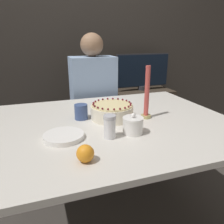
# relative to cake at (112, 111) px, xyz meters

# --- Properties ---
(ground_plane) EXTENTS (12.00, 12.00, 0.00)m
(ground_plane) POSITION_rel_cake_xyz_m (-0.01, -0.05, -0.78)
(ground_plane) COLOR #3D3833
(wall_behind) EXTENTS (8.00, 0.05, 2.60)m
(wall_behind) POSITION_rel_cake_xyz_m (-0.01, 1.35, 0.52)
(wall_behind) COLOR #38332D
(wall_behind) RESTS_ON ground_plane
(dining_table) EXTENTS (1.44, 1.14, 0.74)m
(dining_table) POSITION_rel_cake_xyz_m (-0.01, -0.05, -0.14)
(dining_table) COLOR beige
(dining_table) RESTS_ON ground_plane
(cake) EXTENTS (0.26, 0.26, 0.10)m
(cake) POSITION_rel_cake_xyz_m (0.00, 0.00, 0.00)
(cake) COLOR #EFE5CC
(cake) RESTS_ON dining_table
(sugar_bowl) EXTENTS (0.11, 0.11, 0.11)m
(sugar_bowl) POSITION_rel_cake_xyz_m (0.03, -0.25, 0.00)
(sugar_bowl) COLOR white
(sugar_bowl) RESTS_ON dining_table
(sugar_shaker) EXTENTS (0.06, 0.06, 0.12)m
(sugar_shaker) POSITION_rel_cake_xyz_m (-0.10, -0.26, 0.02)
(sugar_shaker) COLOR white
(sugar_shaker) RESTS_ON dining_table
(plate_stack) EXTENTS (0.20, 0.20, 0.02)m
(plate_stack) POSITION_rel_cake_xyz_m (-0.32, -0.20, -0.03)
(plate_stack) COLOR white
(plate_stack) RESTS_ON dining_table
(candle) EXTENTS (0.06, 0.06, 0.32)m
(candle) POSITION_rel_cake_xyz_m (0.20, -0.06, 0.09)
(candle) COLOR tan
(candle) RESTS_ON dining_table
(cup) EXTENTS (0.08, 0.08, 0.09)m
(cup) POSITION_rel_cake_xyz_m (-0.18, 0.05, 0.00)
(cup) COLOR #384C7F
(cup) RESTS_ON dining_table
(orange_fruit_0) EXTENTS (0.07, 0.07, 0.07)m
(orange_fruit_0) POSITION_rel_cake_xyz_m (-0.26, -0.44, -0.01)
(orange_fruit_0) COLOR orange
(orange_fruit_0) RESTS_ON dining_table
(person_man_blue_shirt) EXTENTS (0.40, 0.34, 1.26)m
(person_man_blue_shirt) POSITION_rel_cake_xyz_m (0.06, 0.72, -0.23)
(person_man_blue_shirt) COLOR #595960
(person_man_blue_shirt) RESTS_ON ground_plane
(side_cabinet) EXTENTS (0.69, 0.42, 0.63)m
(side_cabinet) POSITION_rel_cake_xyz_m (0.75, 1.09, -0.47)
(side_cabinet) COLOR #382D23
(side_cabinet) RESTS_ON ground_plane
(tv_monitor) EXTENTS (0.65, 0.10, 0.42)m
(tv_monitor) POSITION_rel_cake_xyz_m (0.75, 1.10, 0.06)
(tv_monitor) COLOR #2D2D33
(tv_monitor) RESTS_ON side_cabinet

